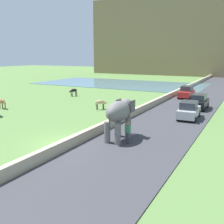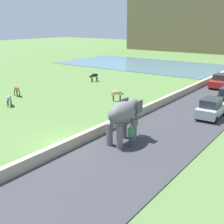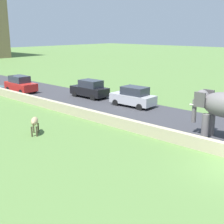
{
  "view_description": "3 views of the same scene",
  "coord_description": "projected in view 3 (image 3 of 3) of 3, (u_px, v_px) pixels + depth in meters",
  "views": [
    {
      "loc": [
        11.88,
        -14.5,
        6.26
      ],
      "look_at": [
        1.78,
        4.51,
        1.61
      ],
      "focal_mm": 42.54,
      "sensor_mm": 36.0,
      "label": 1
    },
    {
      "loc": [
        14.21,
        -13.64,
        8.16
      ],
      "look_at": [
        1.84,
        3.36,
        1.75
      ],
      "focal_mm": 47.4,
      "sensor_mm": 36.0,
      "label": 2
    },
    {
      "loc": [
        -14.12,
        -4.72,
        6.49
      ],
      "look_at": [
        -1.5,
        6.84,
        1.96
      ],
      "focal_mm": 49.39,
      "sensor_mm": 36.0,
      "label": 3
    }
  ],
  "objects": [
    {
      "name": "elephant",
      "position": [
        220.0,
        108.0,
        18.4
      ],
      "size": [
        1.4,
        3.46,
        2.99
      ],
      "color": "slate",
      "rests_on": "ground"
    },
    {
      "name": "car_red",
      "position": [
        21.0,
        84.0,
        33.17
      ],
      "size": [
        1.81,
        4.01,
        1.8
      ],
      "color": "red",
      "rests_on": "ground"
    },
    {
      "name": "cow_tan",
      "position": [
        35.0,
        122.0,
        19.71
      ],
      "size": [
        1.17,
        1.26,
        1.15
      ],
      "color": "tan",
      "rests_on": "ground"
    },
    {
      "name": "barrier_wall",
      "position": [
        40.0,
        102.0,
        27.32
      ],
      "size": [
        0.4,
        110.0,
        0.75
      ],
      "primitive_type": "cube",
      "color": "tan",
      "rests_on": "ground"
    },
    {
      "name": "road_surface",
      "position": [
        60.0,
        96.0,
        31.42
      ],
      "size": [
        7.0,
        120.0,
        0.06
      ],
      "primitive_type": "cube",
      "color": "#38383D",
      "rests_on": "ground"
    },
    {
      "name": "car_silver",
      "position": [
        133.0,
        97.0,
        26.9
      ],
      "size": [
        1.91,
        4.06,
        1.8
      ],
      "color": "#B7B7BC",
      "rests_on": "ground"
    },
    {
      "name": "car_black",
      "position": [
        90.0,
        89.0,
        30.51
      ],
      "size": [
        1.82,
        4.01,
        1.8
      ],
      "color": "black",
      "rests_on": "ground"
    }
  ]
}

